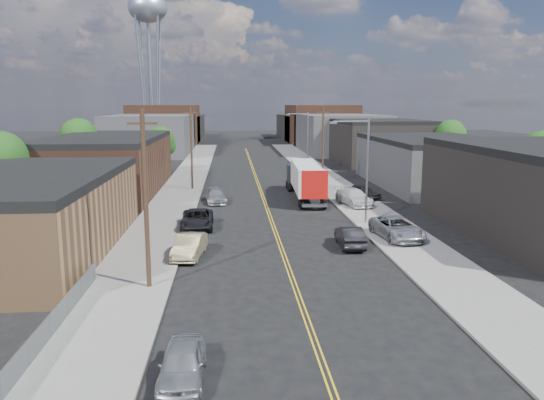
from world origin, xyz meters
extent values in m
plane|color=black|center=(0.00, 60.00, 0.00)|extent=(260.00, 260.00, 0.00)
cube|color=gold|center=(0.00, 45.00, 0.01)|extent=(0.32, 120.00, 0.01)
cube|color=slate|center=(-9.50, 45.00, 0.07)|extent=(5.00, 140.00, 0.15)
cube|color=slate|center=(9.50, 45.00, 0.07)|extent=(5.00, 140.00, 0.15)
cube|color=brown|center=(-18.00, 18.00, 2.50)|extent=(12.00, 22.00, 5.00)
cube|color=black|center=(-18.00, 18.00, 5.30)|extent=(12.00, 22.00, 0.60)
cube|color=#482A1C|center=(-18.00, 44.00, 3.00)|extent=(12.00, 26.00, 6.00)
cube|color=black|center=(-18.00, 44.00, 6.30)|extent=(12.00, 26.00, 0.60)
cube|color=navy|center=(15.20, 20.00, 3.60)|extent=(0.30, 20.00, 0.80)
cube|color=#333335|center=(22.00, 46.00, 2.75)|extent=(14.00, 24.00, 5.50)
cube|color=black|center=(22.00, 46.00, 5.80)|extent=(14.00, 24.00, 0.60)
cube|color=black|center=(22.00, 72.00, 3.50)|extent=(14.00, 22.00, 7.00)
cube|color=black|center=(22.00, 72.00, 7.30)|extent=(14.00, 22.00, 0.60)
cube|color=#333335|center=(-20.00, 95.00, 4.00)|extent=(16.00, 30.00, 8.00)
cube|color=#333335|center=(20.00, 95.00, 4.00)|extent=(16.00, 30.00, 8.00)
cube|color=#482A1C|center=(-20.00, 120.00, 5.00)|extent=(16.00, 26.00, 10.00)
cube|color=#482A1C|center=(20.00, 120.00, 5.00)|extent=(16.00, 26.00, 10.00)
cube|color=black|center=(-20.00, 140.00, 3.50)|extent=(16.00, 40.00, 7.00)
cube|color=black|center=(20.00, 140.00, 3.50)|extent=(16.00, 40.00, 7.00)
cylinder|color=gray|center=(-22.00, 110.00, 15.00)|extent=(0.80, 0.80, 30.00)
cylinder|color=gray|center=(-23.76, 108.24, 15.00)|extent=(1.94, 1.94, 29.98)
cylinder|color=gray|center=(-20.24, 108.24, 15.00)|extent=(1.94, 1.94, 29.98)
cylinder|color=gray|center=(-23.76, 111.76, 15.00)|extent=(1.94, 1.94, 29.98)
cylinder|color=gray|center=(-20.24, 111.76, 15.00)|extent=(1.94, 1.94, 29.98)
ellipsoid|color=#9EA8B2|center=(-22.00, 110.00, 32.00)|extent=(9.00, 9.00, 6.75)
cylinder|color=gray|center=(8.00, 25.00, 4.50)|extent=(0.18, 0.18, 9.00)
cylinder|color=gray|center=(6.50, 25.00, 8.80)|extent=(3.00, 0.12, 0.12)
cube|color=gray|center=(5.00, 25.00, 8.70)|extent=(0.60, 0.25, 0.18)
cylinder|color=gray|center=(8.00, 60.00, 4.50)|extent=(0.18, 0.18, 9.00)
cylinder|color=gray|center=(6.50, 60.00, 8.80)|extent=(3.00, 0.12, 0.12)
cube|color=gray|center=(5.00, 60.00, 8.70)|extent=(0.60, 0.25, 0.18)
cylinder|color=black|center=(-8.20, 10.00, 5.00)|extent=(0.26, 0.26, 10.00)
cube|color=black|center=(-8.20, 10.00, 9.20)|extent=(1.60, 0.12, 0.12)
cylinder|color=black|center=(-8.20, 45.00, 5.00)|extent=(0.26, 0.26, 10.00)
cube|color=black|center=(-8.20, 45.00, 9.20)|extent=(1.60, 0.12, 0.12)
cylinder|color=black|center=(8.20, 48.00, 5.00)|extent=(0.26, 0.26, 10.00)
cube|color=black|center=(8.20, 48.00, 9.20)|extent=(1.60, 0.12, 0.12)
cube|color=slate|center=(-11.50, 3.50, 0.60)|extent=(0.02, 16.00, 1.20)
cube|color=slate|center=(-11.50, 3.50, 1.20)|extent=(0.05, 16.00, 0.05)
cylinder|color=black|center=(-24.00, 30.00, 2.12)|extent=(0.36, 0.36, 4.25)
sphere|color=#193A0F|center=(-24.00, 30.00, 5.53)|extent=(4.76, 4.76, 4.76)
sphere|color=#193A0F|center=(-23.40, 30.30, 4.68)|extent=(3.74, 3.74, 3.74)
cylinder|color=black|center=(-24.00, 55.00, 2.25)|extent=(0.36, 0.36, 4.50)
sphere|color=#193A0F|center=(-24.00, 55.00, 5.85)|extent=(5.04, 5.04, 5.04)
sphere|color=#193A0F|center=(-23.40, 55.30, 4.95)|extent=(3.96, 3.96, 3.96)
sphere|color=#193A0F|center=(-24.50, 54.60, 5.22)|extent=(3.60, 3.60, 3.60)
cylinder|color=black|center=(-14.00, 62.00, 1.88)|extent=(0.36, 0.36, 3.75)
sphere|color=#193A0F|center=(-14.00, 62.00, 4.88)|extent=(4.20, 4.20, 4.20)
sphere|color=#193A0F|center=(-13.40, 62.30, 4.12)|extent=(3.30, 3.30, 3.30)
sphere|color=#193A0F|center=(-14.50, 61.60, 4.35)|extent=(3.00, 3.00, 3.00)
cylinder|color=black|center=(30.00, 36.00, 2.00)|extent=(0.36, 0.36, 4.00)
sphere|color=#193A0F|center=(30.00, 36.00, 5.20)|extent=(4.48, 4.48, 4.48)
sphere|color=#193A0F|center=(30.60, 36.30, 4.40)|extent=(3.52, 3.52, 3.52)
sphere|color=#193A0F|center=(29.50, 35.60, 4.64)|extent=(3.20, 3.20, 3.20)
cylinder|color=black|center=(30.00, 60.00, 2.12)|extent=(0.36, 0.36, 4.25)
sphere|color=#193A0F|center=(30.00, 60.00, 5.53)|extent=(4.76, 4.76, 4.76)
sphere|color=#193A0F|center=(30.60, 60.30, 4.68)|extent=(3.74, 3.74, 3.74)
sphere|color=#193A0F|center=(29.50, 59.60, 4.93)|extent=(3.40, 3.40, 3.40)
cube|color=silver|center=(4.50, 36.98, 2.55)|extent=(3.11, 11.89, 2.75)
cube|color=#9A0F0B|center=(4.50, 31.09, 2.55)|extent=(2.58, 0.24, 2.77)
cube|color=gray|center=(4.50, 31.09, 0.54)|extent=(2.45, 0.71, 0.25)
cube|color=black|center=(4.50, 44.25, 1.52)|extent=(2.60, 3.26, 3.04)
cylinder|color=black|center=(4.50, 32.49, 0.49)|extent=(2.60, 1.10, 0.98)
cylinder|color=black|center=(4.50, 44.25, 0.49)|extent=(2.50, 1.10, 0.98)
imported|color=#A6A9AB|center=(-5.45, -0.31, 0.70)|extent=(1.71, 4.13, 1.40)
imported|color=#847B56|center=(-6.40, 16.10, 0.78)|extent=(2.27, 4.90, 1.56)
imported|color=black|center=(-6.40, 24.58, 0.78)|extent=(2.67, 5.67, 1.57)
imported|color=gray|center=(-5.15, 36.25, 0.70)|extent=(2.46, 5.01, 1.40)
imported|color=black|center=(5.00, 17.92, 0.75)|extent=(1.72, 4.60, 1.50)
imported|color=#A3A7A9|center=(8.97, 19.44, 0.96)|extent=(3.33, 6.07, 1.61)
imported|color=#BABABA|center=(8.84, 33.09, 0.96)|extent=(3.41, 5.93, 1.62)
imported|color=black|center=(10.56, 36.46, 0.93)|extent=(3.79, 4.88, 1.55)
camera|label=1|loc=(-3.55, -18.83, 10.21)|focal=35.00mm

